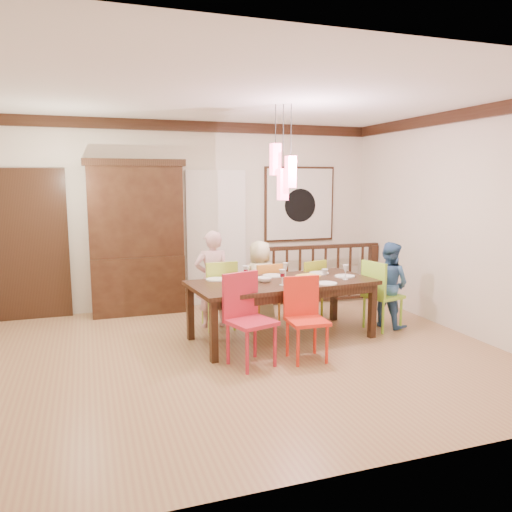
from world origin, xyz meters
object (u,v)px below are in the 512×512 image
object	(u,v)px
person_far_left	(212,279)
person_end_right	(389,284)
dining_table	(282,287)
china_hutch	(136,237)
balustrade	(319,273)
chair_end_right	(383,290)
chair_far_left	(218,289)
person_far_mid	(260,281)

from	to	relation	value
person_far_left	person_end_right	world-z (taller)	person_far_left
dining_table	person_far_left	xyz separation A→B (m)	(-0.70, 0.80, -0.01)
china_hutch	balustrade	xyz separation A→B (m)	(2.86, -0.35, -0.66)
chair_end_right	balustrade	xyz separation A→B (m)	(-0.18, 1.59, -0.04)
chair_far_left	chair_end_right	world-z (taller)	chair_far_left
person_far_left	person_far_mid	distance (m)	0.72
chair_end_right	balustrade	world-z (taller)	balustrade
china_hutch	person_far_left	xyz separation A→B (m)	(0.89, -1.09, -0.49)
chair_far_left	person_far_left	size ratio (longest dim) A/B	0.71
chair_end_right	balustrade	bearing A→B (deg)	-7.37
person_far_mid	person_end_right	xyz separation A→B (m)	(1.59, -0.83, 0.01)
person_far_mid	dining_table	bearing A→B (deg)	85.08
dining_table	chair_far_left	distance (m)	0.96
balustrade	person_end_right	xyz separation A→B (m)	(0.33, -1.50, 0.09)
balustrade	person_far_mid	bearing A→B (deg)	-150.15
person_end_right	chair_far_left	bearing A→B (deg)	49.47
chair_far_left	person_far_mid	world-z (taller)	person_far_mid
balustrade	person_end_right	size ratio (longest dim) A/B	1.79
chair_end_right	person_end_right	distance (m)	0.18
dining_table	china_hutch	size ratio (longest dim) A/B	1.04
dining_table	balustrade	bearing A→B (deg)	45.05
chair_end_right	balustrade	size ratio (longest dim) A/B	0.45
dining_table	chair_end_right	world-z (taller)	chair_end_right
chair_far_left	balustrade	bearing A→B (deg)	-157.54
chair_end_right	person_end_right	size ratio (longest dim) A/B	0.80
chair_far_left	person_end_right	xyz separation A→B (m)	(2.25, -0.65, 0.05)
chair_far_left	person_end_right	size ratio (longest dim) A/B	0.80
chair_end_right	china_hutch	world-z (taller)	china_hutch
person_far_mid	chair_end_right	bearing A→B (deg)	143.11
dining_table	chair_far_left	world-z (taller)	chair_far_left
dining_table	person_far_mid	xyz separation A→B (m)	(0.01, 0.88, -0.10)
china_hutch	person_end_right	world-z (taller)	china_hutch
dining_table	balustrade	size ratio (longest dim) A/B	1.14
chair_far_left	dining_table	bearing A→B (deg)	131.69
china_hutch	balustrade	size ratio (longest dim) A/B	1.10
person_far_mid	person_end_right	world-z (taller)	person_end_right
dining_table	china_hutch	bearing A→B (deg)	124.73
dining_table	chair_end_right	xyz separation A→B (m)	(1.45, -0.05, -0.14)
dining_table	chair_end_right	size ratio (longest dim) A/B	2.55
chair_far_left	person_end_right	bearing A→B (deg)	162.48
dining_table	person_far_left	size ratio (longest dim) A/B	1.79
china_hutch	person_far_mid	xyz separation A→B (m)	(1.61, -1.01, -0.58)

